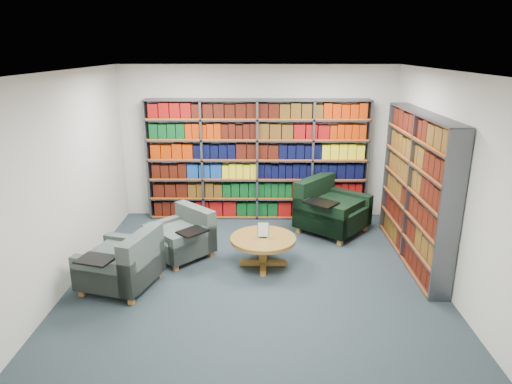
{
  "coord_description": "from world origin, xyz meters",
  "views": [
    {
      "loc": [
        0.08,
        -5.78,
        3.07
      ],
      "look_at": [
        0.0,
        0.6,
        1.05
      ],
      "focal_mm": 32.0,
      "sensor_mm": 36.0,
      "label": 1
    }
  ],
  "objects_px": {
    "chair_teal_left": "(184,237)",
    "chair_teal_front": "(126,265)",
    "chair_green_right": "(328,210)",
    "coffee_table": "(263,243)"
  },
  "relations": [
    {
      "from": "chair_teal_front",
      "to": "coffee_table",
      "type": "xyz_separation_m",
      "value": [
        1.83,
        0.66,
        0.04
      ]
    },
    {
      "from": "chair_green_right",
      "to": "coffee_table",
      "type": "relative_size",
      "value": 1.48
    },
    {
      "from": "chair_teal_left",
      "to": "coffee_table",
      "type": "height_order",
      "value": "chair_teal_left"
    },
    {
      "from": "chair_teal_left",
      "to": "chair_teal_front",
      "type": "distance_m",
      "value": 1.18
    },
    {
      "from": "chair_green_right",
      "to": "chair_teal_front",
      "type": "bearing_deg",
      "value": -145.22
    },
    {
      "from": "chair_green_right",
      "to": "chair_teal_left",
      "type": "bearing_deg",
      "value": -156.11
    },
    {
      "from": "chair_teal_left",
      "to": "chair_teal_front",
      "type": "bearing_deg",
      "value": -121.03
    },
    {
      "from": "chair_teal_left",
      "to": "chair_teal_front",
      "type": "xyz_separation_m",
      "value": [
        -0.61,
        -1.01,
        0.03
      ]
    },
    {
      "from": "chair_teal_left",
      "to": "coffee_table",
      "type": "distance_m",
      "value": 1.27
    },
    {
      "from": "chair_teal_left",
      "to": "chair_teal_front",
      "type": "height_order",
      "value": "chair_teal_front"
    }
  ]
}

